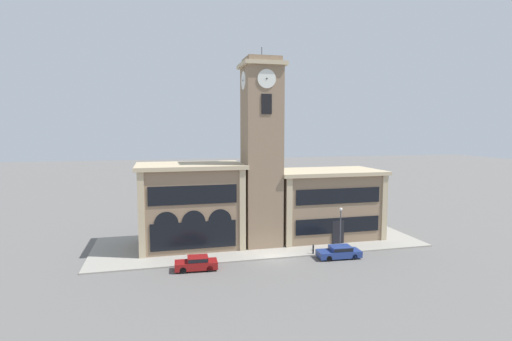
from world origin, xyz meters
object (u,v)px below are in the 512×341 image
Objects in this scene: parked_car_near at (197,263)px; street_lamp at (341,222)px; parked_car_mid at (339,252)px; bollard at (313,249)px.

parked_car_near is 16.48m from street_lamp.
street_lamp is (0.94, 1.77, 2.78)m from parked_car_mid.
street_lamp is (16.15, 1.77, 2.76)m from parked_car_near.
parked_car_near reaches higher than parked_car_mid.
street_lamp is 4.66× the size of bollard.
street_lamp is at bearing -114.78° from parked_car_mid.
parked_car_near is at bearing -173.75° from street_lamp.
bollard is at bearing -177.45° from street_lamp.
parked_car_near is 0.90× the size of parked_car_mid.
parked_car_near is 3.97× the size of bollard.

